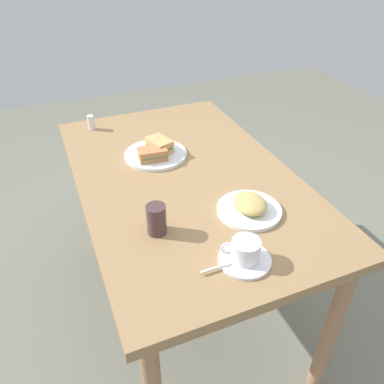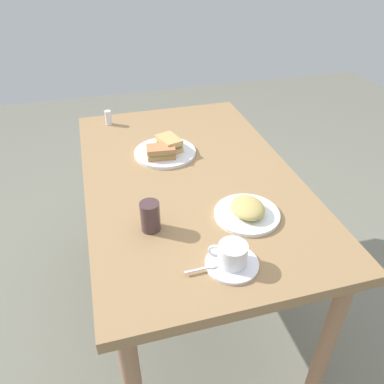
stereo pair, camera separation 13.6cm
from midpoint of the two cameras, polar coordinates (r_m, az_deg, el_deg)
The scene contains 12 objects.
ground_plane at distance 2.04m, azimuth 1.73°, elevation -15.95°, with size 6.00×6.00×0.00m, color slate.
dining_table at distance 1.57m, azimuth 2.16°, elevation -0.11°, with size 1.33×0.82×0.77m.
sandwich_plate at distance 1.65m, azimuth -1.69°, elevation 5.85°, with size 0.27×0.27×0.01m, color white.
sandwich_front at distance 1.65m, azimuth -1.05°, elevation 7.20°, with size 0.13×0.11×0.06m.
sandwich_back at distance 1.60m, azimuth -2.23°, elevation 5.96°, with size 0.08×0.12×0.05m.
coffee_saucer at distance 1.15m, azimuth 9.45°, elevation -10.69°, with size 0.16×0.16×0.01m, color white.
coffee_cup at distance 1.12m, azimuth 9.55°, elevation -9.24°, with size 0.09×0.11×0.07m.
spoon at distance 1.12m, azimuth 5.77°, elevation -11.34°, with size 0.02×0.10×0.01m.
side_plate at distance 1.32m, azimuth 11.15°, elevation -3.39°, with size 0.22×0.22×0.01m, color white.
side_food_pile at distance 1.31m, azimuth 11.29°, elevation -2.40°, with size 0.13×0.11×0.04m, color tan.
salt_shaker at distance 1.94m, azimuth -10.42°, elevation 10.83°, with size 0.03×0.03×0.07m, color silver.
drinking_glass at distance 1.22m, azimuth -3.10°, elevation -3.78°, with size 0.06×0.06×0.10m, color #493234.
Camera 2 is at (-1.23, 0.33, 1.59)m, focal length 35.65 mm.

